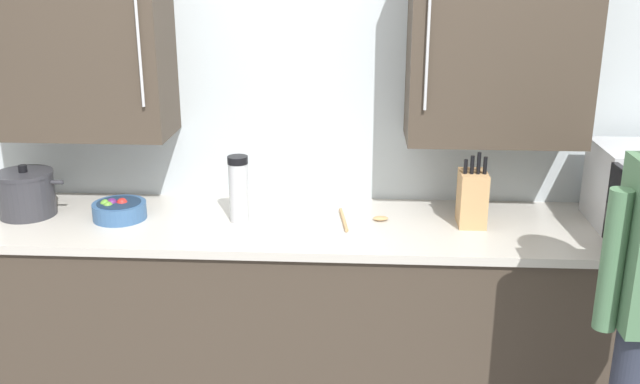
# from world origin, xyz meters

# --- Properties ---
(back_wall_tiled) EXTENTS (4.17, 0.44, 2.57)m
(back_wall_tiled) POSITION_xyz_m (-0.00, 1.05, 1.37)
(back_wall_tiled) COLOR #B2BCC1
(back_wall_tiled) RESTS_ON ground_plane
(counter_unit) EXTENTS (3.89, 0.66, 0.91)m
(counter_unit) POSITION_xyz_m (0.00, 0.73, 0.45)
(counter_unit) COLOR #3D3328
(counter_unit) RESTS_ON ground_plane
(stock_pot) EXTENTS (0.33, 0.24, 0.22)m
(stock_pot) POSITION_xyz_m (-1.11, 0.75, 1.01)
(stock_pot) COLOR #2D2D33
(stock_pot) RESTS_ON counter_unit
(knife_block) EXTENTS (0.11, 0.15, 0.31)m
(knife_block) POSITION_xyz_m (0.77, 0.75, 1.03)
(knife_block) COLOR tan
(knife_block) RESTS_ON counter_unit
(thermos_flask) EXTENTS (0.08, 0.08, 0.28)m
(thermos_flask) POSITION_xyz_m (-0.19, 0.73, 1.05)
(thermos_flask) COLOR #B7BABF
(thermos_flask) RESTS_ON counter_unit
(fruit_bowl) EXTENTS (0.22, 0.22, 0.09)m
(fruit_bowl) POSITION_xyz_m (-0.70, 0.73, 0.95)
(fruit_bowl) COLOR #335684
(fruit_bowl) RESTS_ON counter_unit
(wooden_spoon) EXTENTS (0.21, 0.25, 0.02)m
(wooden_spoon) POSITION_xyz_m (0.32, 0.76, 0.92)
(wooden_spoon) COLOR tan
(wooden_spoon) RESTS_ON counter_unit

